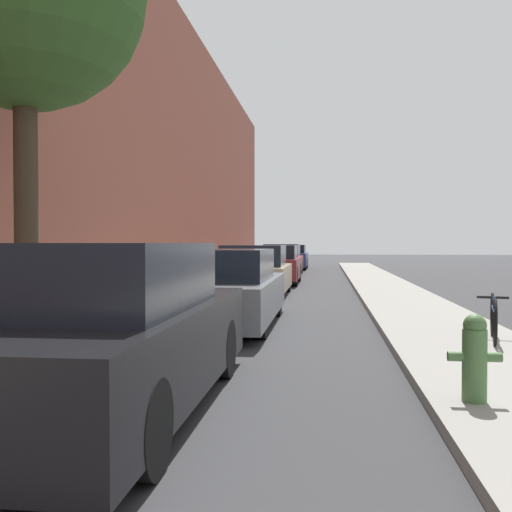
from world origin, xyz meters
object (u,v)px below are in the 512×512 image
Objects in this scene: parked_car_red at (283,260)px; fire_hydrant at (475,357)px; parked_car_grey at (222,289)px; parked_car_maroon at (274,265)px; parked_car_champagne at (255,272)px; bicycle at (494,317)px; parked_car_navy at (292,257)px; parked_car_black at (106,333)px.

parked_car_red reaches higher than fire_hydrant.
parked_car_grey is 10.86m from parked_car_maroon.
bicycle is at bearing -61.36° from parked_car_champagne.
parked_car_maroon is 6.04m from parked_car_red.
parked_car_grey is 16.90m from parked_car_red.
parked_car_red reaches higher than parked_car_grey.
parked_car_grey reaches higher than parked_car_navy.
parked_car_navy is at bearing 88.97° from parked_car_red.
parked_car_grey is 6.05m from fire_hydrant.
bicycle is at bearing 72.29° from fire_hydrant.
parked_car_maroon is 0.86× the size of parked_car_red.
parked_car_grey is 3.08× the size of bicycle.
parked_car_maroon reaches higher than bicycle.
bicycle is at bearing -23.88° from parked_car_grey.
parked_car_red is at bearing 89.99° from parked_car_champagne.
parked_car_champagne is 9.04m from bicycle.
parked_car_black reaches higher than parked_car_grey.
parked_car_red is at bearing 91.36° from parked_car_maroon.
fire_hydrant is (3.27, -22.07, -0.17)m from parked_car_red.
parked_car_navy is 28.13m from fire_hydrant.
parked_car_black is 0.98× the size of parked_car_red.
fire_hydrant is (3.18, 0.30, -0.19)m from parked_car_black.
parked_car_red is at bearing -91.03° from parked_car_navy.
parked_car_navy is 5.57× the size of fire_hydrant.
parked_car_grey is 6.19× the size of fire_hydrant.
parked_car_black is 5.59m from bicycle.
bicycle is (4.24, 3.63, -0.25)m from parked_car_black.
bicycle is at bearing -77.00° from parked_car_red.
parked_car_champagne is at bearing 106.21° from fire_hydrant.
parked_car_black is 16.34m from parked_car_maroon.
parked_car_champagne is 0.94× the size of parked_car_navy.
parked_car_grey is 1.18× the size of parked_car_champagne.
parked_car_black is 28.25m from parked_car_navy.
parked_car_red is at bearing 98.43° from fire_hydrant.
parked_car_maroon is at bearing 121.24° from bicycle.
parked_car_champagne is at bearing 131.66° from bicycle.
fire_hydrant is at bearing 5.46° from parked_car_black.
parked_car_black is at bearing -126.45° from bicycle.
parked_car_grey is 22.77m from parked_car_navy.
parked_car_maroon is 13.39m from bicycle.
parked_car_champagne is 16.69m from parked_car_navy.
parked_car_maroon reaches higher than parked_car_grey.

